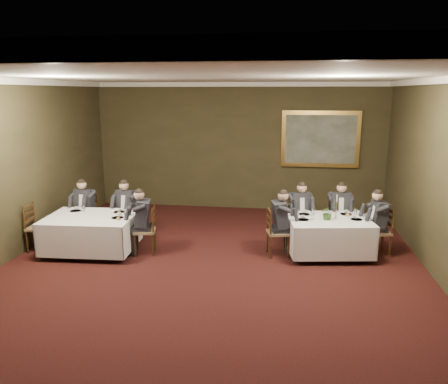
% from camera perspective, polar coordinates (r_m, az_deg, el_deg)
% --- Properties ---
extents(ground, '(10.00, 10.00, 0.00)m').
position_cam_1_polar(ground, '(7.87, -2.31, -11.41)').
color(ground, black).
rests_on(ground, ground).
extents(ceiling, '(8.00, 10.00, 0.10)m').
position_cam_1_polar(ceiling, '(7.17, -2.57, 14.99)').
color(ceiling, silver).
rests_on(ceiling, back_wall).
extents(back_wall, '(8.00, 0.10, 3.50)m').
position_cam_1_polar(back_wall, '(12.21, 1.89, 5.92)').
color(back_wall, '#302D18').
rests_on(back_wall, ground).
extents(front_wall, '(8.00, 0.10, 3.50)m').
position_cam_1_polar(front_wall, '(2.86, -22.35, -19.65)').
color(front_wall, '#302D18').
rests_on(front_wall, ground).
extents(crown_molding, '(8.00, 10.00, 0.12)m').
position_cam_1_polar(crown_molding, '(7.17, -2.57, 14.51)').
color(crown_molding, white).
rests_on(crown_molding, back_wall).
extents(table_main, '(1.80, 1.48, 0.67)m').
position_cam_1_polar(table_main, '(9.09, 13.47, -5.32)').
color(table_main, black).
rests_on(table_main, ground).
extents(table_second, '(1.86, 1.46, 0.67)m').
position_cam_1_polar(table_second, '(9.42, -16.93, -4.88)').
color(table_second, black).
rests_on(table_second, ground).
extents(chair_main_backleft, '(0.54, 0.53, 1.00)m').
position_cam_1_polar(chair_main_backleft, '(9.82, 9.76, -4.78)').
color(chair_main_backleft, olive).
rests_on(chair_main_backleft, ground).
extents(diner_main_backleft, '(0.52, 0.57, 1.35)m').
position_cam_1_polar(diner_main_backleft, '(9.75, 9.83, -3.52)').
color(diner_main_backleft, black).
rests_on(diner_main_backleft, chair_main_backleft).
extents(chair_main_backright, '(0.48, 0.46, 1.00)m').
position_cam_1_polar(chair_main_backright, '(10.02, 14.69, -4.67)').
color(chair_main_backright, olive).
rests_on(chair_main_backright, ground).
extents(diner_main_backright, '(0.45, 0.51, 1.35)m').
position_cam_1_polar(diner_main_backright, '(9.94, 14.78, -3.43)').
color(diner_main_backright, black).
rests_on(diner_main_backright, chair_main_backright).
extents(chair_main_endleft, '(0.51, 0.52, 1.00)m').
position_cam_1_polar(chair_main_endleft, '(8.95, 6.97, -6.46)').
color(chair_main_endleft, olive).
rests_on(chair_main_endleft, ground).
extents(diner_main_endleft, '(0.56, 0.50, 1.35)m').
position_cam_1_polar(diner_main_endleft, '(8.88, 7.09, -5.07)').
color(diner_main_endleft, black).
rests_on(diner_main_endleft, chair_main_endleft).
extents(chair_main_endright, '(0.50, 0.51, 1.00)m').
position_cam_1_polar(chair_main_endright, '(9.45, 19.50, -6.08)').
color(chair_main_endright, olive).
rests_on(chair_main_endright, ground).
extents(diner_main_endright, '(0.55, 0.48, 1.35)m').
position_cam_1_polar(diner_main_endright, '(9.37, 19.54, -4.76)').
color(diner_main_endright, black).
rests_on(diner_main_endright, chair_main_endright).
extents(chair_sec_backleft, '(0.49, 0.48, 1.00)m').
position_cam_1_polar(chair_sec_backleft, '(10.46, -17.46, -4.10)').
color(chair_sec_backleft, olive).
rests_on(chair_sec_backleft, ground).
extents(diner_sec_backleft, '(0.46, 0.53, 1.35)m').
position_cam_1_polar(diner_sec_backleft, '(10.39, -17.58, -2.91)').
color(diner_sec_backleft, black).
rests_on(diner_sec_backleft, chair_sec_backleft).
extents(chair_sec_backright, '(0.51, 0.49, 1.00)m').
position_cam_1_polar(chair_sec_backright, '(10.14, -12.41, -4.34)').
color(chair_sec_backright, olive).
rests_on(chair_sec_backright, ground).
extents(diner_sec_backright, '(0.48, 0.54, 1.35)m').
position_cam_1_polar(diner_sec_backright, '(10.06, -12.51, -3.11)').
color(diner_sec_backright, black).
rests_on(diner_sec_backright, chair_sec_backright).
extents(chair_sec_endright, '(0.50, 0.52, 1.00)m').
position_cam_1_polar(chair_sec_endright, '(9.12, -10.19, -6.20)').
color(chair_sec_endright, olive).
rests_on(chair_sec_endright, ground).
extents(diner_sec_endright, '(0.55, 0.49, 1.35)m').
position_cam_1_polar(diner_sec_endright, '(9.05, -10.32, -4.83)').
color(diner_sec_endright, black).
rests_on(diner_sec_endright, chair_sec_endright).
extents(chair_sec_endleft, '(0.44, 0.46, 1.00)m').
position_cam_1_polar(chair_sec_endleft, '(9.95, -22.97, -5.43)').
color(chair_sec_endleft, olive).
rests_on(chair_sec_endleft, ground).
extents(centerpiece, '(0.28, 0.25, 0.30)m').
position_cam_1_polar(centerpiece, '(8.89, 13.43, -2.60)').
color(centerpiece, '#2D5926').
rests_on(centerpiece, table_main).
extents(candlestick, '(0.07, 0.07, 0.50)m').
position_cam_1_polar(candlestick, '(9.02, 14.44, -2.21)').
color(candlestick, '#A68C33').
rests_on(candlestick, table_main).
extents(place_setting_table_main, '(0.33, 0.31, 0.14)m').
position_cam_1_polar(place_setting_table_main, '(9.24, 10.76, -2.64)').
color(place_setting_table_main, white).
rests_on(place_setting_table_main, table_main).
extents(place_setting_table_second, '(0.33, 0.31, 0.14)m').
position_cam_1_polar(place_setting_table_second, '(9.84, -18.52, -2.13)').
color(place_setting_table_second, white).
rests_on(place_setting_table_second, table_second).
extents(painting, '(2.07, 0.09, 1.51)m').
position_cam_1_polar(painting, '(12.08, 12.47, 6.75)').
color(painting, '#DFB651').
rests_on(painting, back_wall).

